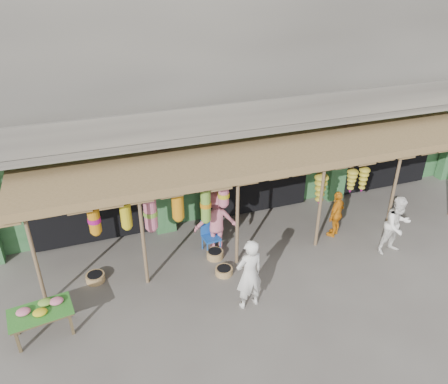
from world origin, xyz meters
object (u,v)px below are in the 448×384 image
object	(u,v)px
flower_table	(41,312)
person_shopper	(216,220)
person_front	(249,274)
person_right	(397,225)
blue_chair	(210,234)
person_vendor	(336,214)

from	to	relation	value
flower_table	person_shopper	size ratio (longest dim) A/B	0.74
flower_table	person_front	bearing A→B (deg)	-16.07
person_right	person_front	bearing A→B (deg)	-175.28
person_front	person_shopper	world-z (taller)	person_shopper
person_front	person_right	world-z (taller)	person_front
blue_chair	person_shopper	bearing A→B (deg)	-0.02
flower_table	person_shopper	bearing A→B (deg)	13.48
flower_table	blue_chair	distance (m)	4.85
blue_chair	person_vendor	xyz separation A→B (m)	(3.80, -0.54, 0.21)
blue_chair	person_front	distance (m)	2.53
flower_table	person_front	xyz separation A→B (m)	(4.68, -0.69, 0.30)
flower_table	person_front	distance (m)	4.74
blue_chair	person_vendor	world-z (taller)	person_vendor
person_right	person_shopper	xyz separation A→B (m)	(-4.73, 1.86, 0.07)
person_vendor	person_shopper	bearing A→B (deg)	-42.19
blue_chair	person_right	xyz separation A→B (m)	(4.92, -1.85, 0.35)
person_vendor	person_shopper	size ratio (longest dim) A/B	0.78
flower_table	blue_chair	world-z (taller)	blue_chair
blue_chair	person_shopper	size ratio (longest dim) A/B	0.50
flower_table	person_vendor	size ratio (longest dim) A/B	0.96
blue_chair	person_vendor	bearing A→B (deg)	-12.76
flower_table	person_vendor	distance (m)	8.40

